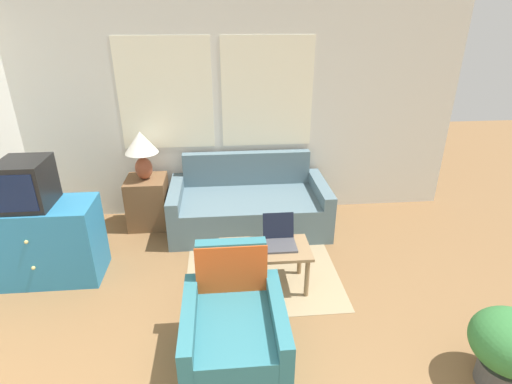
% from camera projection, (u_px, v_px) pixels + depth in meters
% --- Properties ---
extents(wall_back, '(5.83, 0.06, 2.60)m').
position_uv_depth(wall_back, '(224.00, 113.00, 4.87)').
color(wall_back, silver).
rests_on(wall_back, ground_plane).
extents(rug, '(1.53, 2.05, 0.01)m').
position_uv_depth(rug, '(259.00, 253.00, 4.42)').
color(rug, '#9E8966').
rests_on(rug, ground_plane).
extents(couch, '(1.87, 0.93, 0.85)m').
position_uv_depth(couch, '(249.00, 207.00, 4.89)').
color(couch, slate).
rests_on(couch, ground_plane).
extents(armchair, '(0.74, 0.85, 0.86)m').
position_uv_depth(armchair, '(234.00, 332.00, 2.98)').
color(armchair, '#2D6B75').
rests_on(armchair, ground_plane).
extents(tv_dresser, '(1.09, 0.53, 0.80)m').
position_uv_depth(tv_dresser, '(42.00, 242.00, 3.88)').
color(tv_dresser, teal).
rests_on(tv_dresser, ground_plane).
extents(television, '(0.41, 0.46, 0.44)m').
position_uv_depth(television, '(26.00, 184.00, 3.62)').
color(television, black).
rests_on(television, tv_dresser).
extents(side_table, '(0.47, 0.47, 0.62)m').
position_uv_depth(side_table, '(148.00, 202.00, 4.90)').
color(side_table, brown).
rests_on(side_table, ground_plane).
extents(table_lamp, '(0.38, 0.38, 0.58)m').
position_uv_depth(table_lamp, '(141.00, 148.00, 4.61)').
color(table_lamp, brown).
rests_on(table_lamp, side_table).
extents(coffee_table, '(0.85, 0.45, 0.44)m').
position_uv_depth(coffee_table, '(265.00, 254.00, 3.74)').
color(coffee_table, '#8E704C').
rests_on(coffee_table, ground_plane).
extents(laptop, '(0.30, 0.32, 0.26)m').
position_uv_depth(laptop, '(280.00, 238.00, 3.77)').
color(laptop, '#47474C').
rests_on(laptop, coffee_table).
extents(cup_navy, '(0.10, 0.10, 0.10)m').
position_uv_depth(cup_navy, '(254.00, 245.00, 3.67)').
color(cup_navy, '#191E4C').
rests_on(cup_navy, coffee_table).
extents(tv_remote, '(0.05, 0.15, 0.02)m').
position_uv_depth(tv_remote, '(232.00, 245.00, 3.74)').
color(tv_remote, black).
rests_on(tv_remote, coffee_table).
extents(potted_plant, '(0.55, 0.55, 0.60)m').
position_uv_depth(potted_plant, '(511.00, 346.00, 2.74)').
color(potted_plant, '#4C4C4C').
rests_on(potted_plant, ground_plane).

